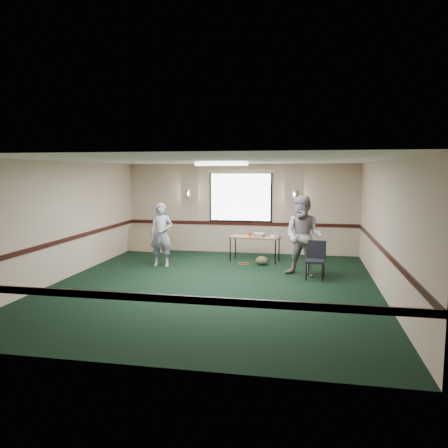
% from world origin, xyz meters
% --- Properties ---
extents(ground, '(8.00, 8.00, 0.00)m').
position_xyz_m(ground, '(0.00, 0.00, 0.00)').
color(ground, black).
rests_on(ground, ground).
extents(room_shell, '(8.00, 8.02, 8.00)m').
position_xyz_m(room_shell, '(0.00, 2.12, 1.58)').
color(room_shell, '#C4A78D').
rests_on(room_shell, ground).
extents(folding_table, '(1.45, 0.77, 0.69)m').
position_xyz_m(folding_table, '(0.58, 2.78, 0.64)').
color(folding_table, brown).
rests_on(folding_table, ground).
extents(projector, '(0.32, 0.29, 0.09)m').
position_xyz_m(projector, '(0.70, 2.82, 0.74)').
color(projector, '#93959C').
rests_on(projector, folding_table).
extents(game_console, '(0.20, 0.16, 0.05)m').
position_xyz_m(game_console, '(1.12, 2.77, 0.72)').
color(game_console, white).
rests_on(game_console, folding_table).
extents(red_cup, '(0.08, 0.08, 0.11)m').
position_xyz_m(red_cup, '(0.44, 2.83, 0.75)').
color(red_cup, red).
rests_on(red_cup, folding_table).
extents(water_bottle, '(0.07, 0.07, 0.22)m').
position_xyz_m(water_bottle, '(1.16, 2.53, 0.80)').
color(water_bottle, '#7EA4CE').
rests_on(water_bottle, folding_table).
extents(duffel_bag, '(0.41, 0.37, 0.24)m').
position_xyz_m(duffel_bag, '(0.82, 2.32, 0.12)').
color(duffel_bag, '#3F3D24').
rests_on(duffel_bag, ground).
extents(cable_coil, '(0.34, 0.34, 0.01)m').
position_xyz_m(cable_coil, '(0.33, 2.39, 0.01)').
color(cable_coil, '#D5501A').
rests_on(cable_coil, ground).
extents(folded_table, '(1.46, 0.36, 0.74)m').
position_xyz_m(folded_table, '(-2.84, 3.60, 0.37)').
color(folded_table, tan).
rests_on(folded_table, ground).
extents(conference_chair, '(0.48, 0.50, 0.87)m').
position_xyz_m(conference_chair, '(2.20, 1.12, 0.51)').
color(conference_chair, black).
rests_on(conference_chair, ground).
extents(person_left, '(0.63, 0.44, 1.66)m').
position_xyz_m(person_left, '(-1.74, 1.73, 0.83)').
color(person_left, '#414F8F').
rests_on(person_left, ground).
extents(person_right, '(1.11, 0.99, 1.91)m').
position_xyz_m(person_right, '(1.90, 1.28, 0.95)').
color(person_right, '#788ABB').
rests_on(person_right, ground).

